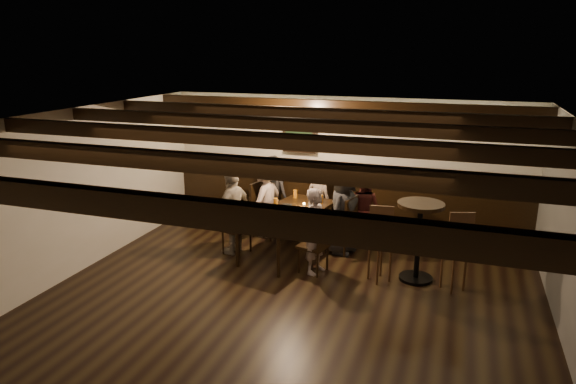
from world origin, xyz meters
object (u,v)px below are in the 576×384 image
at_px(chair_right_far, 314,255).
at_px(person_left_far, 234,212).
at_px(person_bench_left, 271,192).
at_px(bar_stool_right, 454,260).
at_px(chair_right_near, 341,235).
at_px(chair_left_far, 236,237).
at_px(chair_left_near, 266,220).
at_px(person_bench_right, 363,209).
at_px(dining_table, 288,214).
at_px(person_right_near, 343,211).
at_px(bar_stool_left, 380,252).
at_px(high_top_table, 419,230).
at_px(person_bench_centre, 319,201).
at_px(person_left_near, 265,199).
at_px(person_right_far, 316,231).

bearing_deg(chair_right_far, person_left_far, 90.00).
distance_m(person_bench_left, bar_stool_right, 3.64).
bearing_deg(chair_right_near, chair_left_far, 122.04).
bearing_deg(chair_left_far, chair_left_near, -179.86).
height_order(chair_left_far, person_bench_right, person_bench_right).
xyz_separation_m(dining_table, person_bench_right, (1.07, 0.69, -0.01)).
bearing_deg(person_right_near, bar_stool_left, -127.40).
relative_size(high_top_table, bar_stool_right, 0.99).
bearing_deg(bar_stool_right, dining_table, 151.21).
relative_size(chair_right_near, bar_stool_left, 0.81).
height_order(person_bench_left, person_bench_right, person_bench_left).
xyz_separation_m(chair_left_far, person_bench_left, (0.10, 1.36, 0.41)).
height_order(person_bench_centre, bar_stool_left, person_bench_centre).
bearing_deg(person_left_far, person_right_near, 120.96).
bearing_deg(chair_right_far, chair_left_near, 57.96).
bearing_deg(dining_table, person_left_far, -149.04).
xyz_separation_m(person_bench_left, bar_stool_right, (3.26, -1.60, -0.24)).
xyz_separation_m(chair_left_near, person_bench_centre, (0.83, 0.44, 0.30)).
height_order(chair_right_near, person_right_near, person_right_near).
xyz_separation_m(chair_right_far, high_top_table, (1.46, 0.21, 0.50)).
distance_m(person_right_near, bar_stool_left, 1.17).
bearing_deg(bar_stool_right, person_bench_right, 123.72).
height_order(chair_left_near, high_top_table, high_top_table).
xyz_separation_m(chair_right_near, person_left_far, (-1.63, -0.57, 0.40)).
relative_size(chair_right_near, chair_right_far, 1.11).
relative_size(dining_table, chair_right_far, 2.37).
height_order(person_right_near, bar_stool_left, person_right_near).
distance_m(person_bench_left, person_left_far, 1.36).
height_order(dining_table, chair_right_far, chair_right_far).
xyz_separation_m(chair_left_far, chair_right_far, (1.40, -0.30, -0.00)).
xyz_separation_m(person_right_near, bar_stool_left, (0.74, -0.87, -0.27)).
bearing_deg(person_right_near, person_bench_left, 74.74).
distance_m(chair_left_far, person_left_near, 0.99).
relative_size(dining_table, person_bench_right, 1.59).
bearing_deg(person_left_far, person_bench_centre, 153.43).
bearing_deg(chair_left_far, dining_table, 122.07).
bearing_deg(high_top_table, person_left_far, 178.14).
height_order(person_bench_centre, person_left_near, person_left_near).
bearing_deg(dining_table, person_bench_left, 135.00).
bearing_deg(person_left_far, chair_left_far, 90.00).
bearing_deg(person_left_far, chair_left_near, 178.11).
bearing_deg(bar_stool_left, person_right_far, 173.90).
distance_m(chair_left_near, chair_left_far, 0.90).
bearing_deg(chair_right_near, bar_stool_left, -126.50).
relative_size(chair_left_near, person_left_far, 0.70).
relative_size(person_right_far, high_top_table, 1.11).
bearing_deg(person_left_far, chair_right_far, 90.00).
distance_m(person_right_far, bar_stool_right, 1.94).
relative_size(person_bench_centre, high_top_table, 1.04).
distance_m(person_left_near, person_right_far, 1.75).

